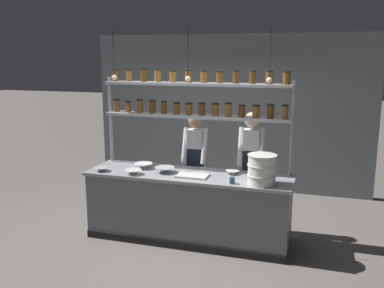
{
  "coord_description": "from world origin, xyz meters",
  "views": [
    {
      "loc": [
        1.66,
        -5.21,
        2.47
      ],
      "look_at": [
        -0.01,
        0.2,
        1.28
      ],
      "focal_mm": 40.0,
      "sensor_mm": 36.0,
      "label": 1
    }
  ],
  "objects_px": {
    "prep_bowl_center_front": "(232,172)",
    "prep_bowl_near_right": "(165,170)",
    "cutting_board": "(193,176)",
    "prep_bowl_near_left": "(143,166)",
    "serving_cup_front": "(232,180)",
    "spice_shelf_unit": "(197,103)",
    "prep_bowl_center_back": "(133,172)",
    "chef_left": "(195,161)",
    "prep_bowl_far_left": "(102,169)",
    "chef_center": "(251,163)",
    "container_stack": "(262,169)"
  },
  "relations": [
    {
      "from": "prep_bowl_center_front",
      "to": "prep_bowl_near_right",
      "type": "distance_m",
      "value": 0.9
    },
    {
      "from": "cutting_board",
      "to": "prep_bowl_near_left",
      "type": "height_order",
      "value": "prep_bowl_near_left"
    },
    {
      "from": "prep_bowl_near_left",
      "to": "prep_bowl_near_right",
      "type": "xyz_separation_m",
      "value": [
        0.36,
        -0.13,
        0.0
      ]
    },
    {
      "from": "prep_bowl_near_left",
      "to": "prep_bowl_center_front",
      "type": "xyz_separation_m",
      "value": [
        1.24,
        0.07,
        -0.01
      ]
    },
    {
      "from": "serving_cup_front",
      "to": "spice_shelf_unit",
      "type": "bearing_deg",
      "value": 136.52
    },
    {
      "from": "prep_bowl_center_back",
      "to": "chef_left",
      "type": "bearing_deg",
      "value": 56.97
    },
    {
      "from": "prep_bowl_center_back",
      "to": "prep_bowl_far_left",
      "type": "distance_m",
      "value": 0.47
    },
    {
      "from": "prep_bowl_near_left",
      "to": "prep_bowl_near_right",
      "type": "relative_size",
      "value": 0.95
    },
    {
      "from": "spice_shelf_unit",
      "to": "chef_left",
      "type": "relative_size",
      "value": 1.62
    },
    {
      "from": "chef_center",
      "to": "serving_cup_front",
      "type": "bearing_deg",
      "value": -99.33
    },
    {
      "from": "chef_center",
      "to": "prep_bowl_center_back",
      "type": "distance_m",
      "value": 1.64
    },
    {
      "from": "cutting_board",
      "to": "prep_bowl_center_back",
      "type": "height_order",
      "value": "prep_bowl_center_back"
    },
    {
      "from": "prep_bowl_near_left",
      "to": "cutting_board",
      "type": "bearing_deg",
      "value": -14.55
    },
    {
      "from": "prep_bowl_far_left",
      "to": "serving_cup_front",
      "type": "relative_size",
      "value": 2.35
    },
    {
      "from": "chef_left",
      "to": "prep_bowl_near_left",
      "type": "xyz_separation_m",
      "value": [
        -0.58,
        -0.57,
        0.02
      ]
    },
    {
      "from": "container_stack",
      "to": "serving_cup_front",
      "type": "distance_m",
      "value": 0.38
    },
    {
      "from": "prep_bowl_center_back",
      "to": "prep_bowl_near_right",
      "type": "relative_size",
      "value": 0.83
    },
    {
      "from": "chef_left",
      "to": "container_stack",
      "type": "distance_m",
      "value": 1.4
    },
    {
      "from": "container_stack",
      "to": "spice_shelf_unit",
      "type": "bearing_deg",
      "value": 152.16
    },
    {
      "from": "spice_shelf_unit",
      "to": "chef_left",
      "type": "xyz_separation_m",
      "value": [
        -0.12,
        0.33,
        -0.89
      ]
    },
    {
      "from": "chef_left",
      "to": "prep_bowl_far_left",
      "type": "distance_m",
      "value": 1.38
    },
    {
      "from": "container_stack",
      "to": "prep_bowl_center_front",
      "type": "distance_m",
      "value": 0.57
    },
    {
      "from": "cutting_board",
      "to": "chef_left",
      "type": "bearing_deg",
      "value": 104.31
    },
    {
      "from": "chef_center",
      "to": "prep_bowl_near_left",
      "type": "height_order",
      "value": "chef_center"
    },
    {
      "from": "prep_bowl_center_front",
      "to": "chef_center",
      "type": "bearing_deg",
      "value": 67.68
    },
    {
      "from": "chef_left",
      "to": "prep_bowl_far_left",
      "type": "xyz_separation_m",
      "value": [
        -1.06,
        -0.89,
        0.01
      ]
    },
    {
      "from": "prep_bowl_center_front",
      "to": "spice_shelf_unit",
      "type": "bearing_deg",
      "value": 161.78
    },
    {
      "from": "prep_bowl_near_left",
      "to": "prep_bowl_far_left",
      "type": "xyz_separation_m",
      "value": [
        -0.48,
        -0.31,
        -0.01
      ]
    },
    {
      "from": "prep_bowl_center_back",
      "to": "chef_center",
      "type": "bearing_deg",
      "value": 29.98
    },
    {
      "from": "prep_bowl_far_left",
      "to": "prep_bowl_near_left",
      "type": "bearing_deg",
      "value": 33.19
    },
    {
      "from": "chef_center",
      "to": "prep_bowl_near_right",
      "type": "relative_size",
      "value": 6.29
    },
    {
      "from": "container_stack",
      "to": "prep_bowl_near_right",
      "type": "xyz_separation_m",
      "value": [
        -1.31,
        0.14,
        -0.15
      ]
    },
    {
      "from": "prep_bowl_center_front",
      "to": "prep_bowl_far_left",
      "type": "relative_size",
      "value": 0.92
    },
    {
      "from": "spice_shelf_unit",
      "to": "serving_cup_front",
      "type": "xyz_separation_m",
      "value": [
        0.64,
        -0.6,
        -0.86
      ]
    },
    {
      "from": "spice_shelf_unit",
      "to": "prep_bowl_center_front",
      "type": "bearing_deg",
      "value": -18.22
    },
    {
      "from": "chef_center",
      "to": "container_stack",
      "type": "relative_size",
      "value": 4.58
    },
    {
      "from": "prep_bowl_far_left",
      "to": "chef_left",
      "type": "bearing_deg",
      "value": 39.95
    },
    {
      "from": "prep_bowl_near_right",
      "to": "serving_cup_front",
      "type": "bearing_deg",
      "value": -13.33
    },
    {
      "from": "prep_bowl_near_left",
      "to": "container_stack",
      "type": "bearing_deg",
      "value": -9.19
    },
    {
      "from": "cutting_board",
      "to": "prep_bowl_far_left",
      "type": "relative_size",
      "value": 2.07
    },
    {
      "from": "container_stack",
      "to": "serving_cup_front",
      "type": "bearing_deg",
      "value": -166.32
    },
    {
      "from": "chef_left",
      "to": "chef_center",
      "type": "relative_size",
      "value": 0.96
    },
    {
      "from": "prep_bowl_far_left",
      "to": "chef_center",
      "type": "bearing_deg",
      "value": 23.08
    },
    {
      "from": "chef_center",
      "to": "prep_bowl_far_left",
      "type": "height_order",
      "value": "chef_center"
    },
    {
      "from": "container_stack",
      "to": "prep_bowl_far_left",
      "type": "xyz_separation_m",
      "value": [
        -2.16,
        -0.04,
        -0.16
      ]
    },
    {
      "from": "spice_shelf_unit",
      "to": "prep_bowl_far_left",
      "type": "relative_size",
      "value": 13.6
    },
    {
      "from": "container_stack",
      "to": "prep_bowl_far_left",
      "type": "distance_m",
      "value": 2.16
    },
    {
      "from": "chef_left",
      "to": "chef_center",
      "type": "height_order",
      "value": "chef_center"
    },
    {
      "from": "spice_shelf_unit",
      "to": "serving_cup_front",
      "type": "bearing_deg",
      "value": -43.48
    },
    {
      "from": "prep_bowl_center_back",
      "to": "container_stack",
      "type": "bearing_deg",
      "value": 1.86
    }
  ]
}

